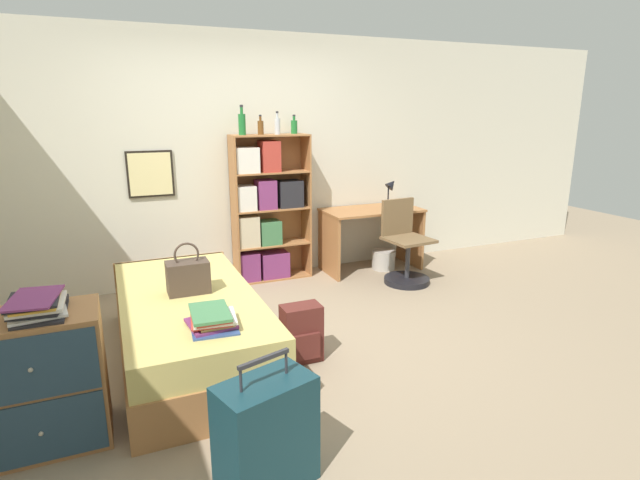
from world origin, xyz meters
name	(u,v)px	position (x,y,z in m)	size (l,w,h in m)	color
ground_plane	(287,339)	(0.00, 0.00, 0.00)	(14.00, 14.00, 0.00)	gray
wall_back	(231,160)	(0.00, 1.72, 1.30)	(10.00, 0.09, 2.60)	beige
bed	(189,325)	(-0.77, 0.02, 0.25)	(0.97, 2.05, 0.51)	#A36B3D
handbag	(188,276)	(-0.75, 0.03, 0.63)	(0.30, 0.18, 0.38)	#47382D
book_stack_on_bed	(212,319)	(-0.71, -0.64, 0.56)	(0.31, 0.37, 0.11)	#334C84
suitcase	(266,435)	(-0.64, -1.50, 0.29)	(0.52, 0.39, 0.70)	#143842
dresser	(41,381)	(-1.67, -0.70, 0.38)	(0.66, 0.46, 0.77)	#A36B3D
magazine_pile_on_dresser	(37,306)	(-1.63, -0.70, 0.82)	(0.30, 0.38, 0.10)	#232328
bookcase	(265,212)	(0.30, 1.52, 0.75)	(0.83, 0.29, 1.57)	#A36B3D
bottle_green	(242,123)	(0.08, 1.50, 1.68)	(0.07, 0.07, 0.30)	#1E6B2D
bottle_brown	(261,127)	(0.27, 1.50, 1.64)	(0.06, 0.06, 0.20)	brown
bottle_clear	(277,126)	(0.45, 1.49, 1.66)	(0.06, 0.06, 0.23)	#B7BCC1
bottle_blue	(294,126)	(0.66, 1.55, 1.64)	(0.07, 0.07, 0.20)	#1E6B2D
desk	(371,228)	(1.52, 1.37, 0.50)	(1.11, 0.59, 0.72)	#A36B3D
desk_lamp	(391,189)	(1.75, 1.35, 0.94)	(0.18, 0.13, 0.35)	black
desk_chair	(405,256)	(1.64, 0.83, 0.29)	(0.49, 0.49, 0.89)	black
backpack	(302,334)	(-0.01, -0.37, 0.21)	(0.29, 0.21, 0.43)	#56231E
waste_bin	(383,260)	(1.66, 1.32, 0.11)	(0.27, 0.27, 0.22)	#B7B2A8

